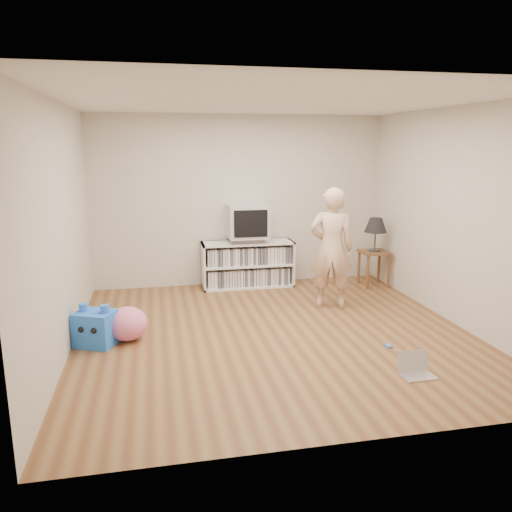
{
  "coord_description": "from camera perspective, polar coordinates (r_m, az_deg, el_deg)",
  "views": [
    {
      "loc": [
        -1.31,
        -5.33,
        2.14
      ],
      "look_at": [
        -0.13,
        0.4,
        0.84
      ],
      "focal_mm": 35.0,
      "sensor_mm": 36.0,
      "label": 1
    }
  ],
  "objects": [
    {
      "name": "ground",
      "position": [
        5.89,
        2.05,
        -8.78
      ],
      "size": [
        4.5,
        4.5,
        0.0
      ],
      "primitive_type": "plane",
      "color": "brown",
      "rests_on": "ground"
    },
    {
      "name": "walls",
      "position": [
        5.55,
        2.15,
        3.82
      ],
      "size": [
        4.52,
        4.52,
        2.6
      ],
      "color": "beige",
      "rests_on": "ground"
    },
    {
      "name": "ceiling",
      "position": [
        5.51,
        2.27,
        17.31
      ],
      "size": [
        4.5,
        4.5,
        0.01
      ],
      "primitive_type": "cube",
      "color": "white",
      "rests_on": "walls"
    },
    {
      "name": "media_unit",
      "position": [
        7.7,
        -0.98,
        -0.9
      ],
      "size": [
        1.4,
        0.45,
        0.7
      ],
      "color": "white",
      "rests_on": "ground"
    },
    {
      "name": "dvd_deck",
      "position": [
        7.61,
        -0.97,
        1.89
      ],
      "size": [
        0.45,
        0.35,
        0.07
      ],
      "primitive_type": "cube",
      "color": "gray",
      "rests_on": "media_unit"
    },
    {
      "name": "crt_tv",
      "position": [
        7.56,
        -0.97,
        4.01
      ],
      "size": [
        0.6,
        0.53,
        0.5
      ],
      "color": "#B1B1B6",
      "rests_on": "dvd_deck"
    },
    {
      "name": "side_table",
      "position": [
        7.91,
        13.33,
        -0.4
      ],
      "size": [
        0.42,
        0.42,
        0.55
      ],
      "color": "brown",
      "rests_on": "ground"
    },
    {
      "name": "table_lamp",
      "position": [
        7.81,
        13.52,
        3.36
      ],
      "size": [
        0.34,
        0.34,
        0.52
      ],
      "color": "#333333",
      "rests_on": "side_table"
    },
    {
      "name": "person",
      "position": [
        6.67,
        8.59,
        0.87
      ],
      "size": [
        0.67,
        0.53,
        1.62
      ],
      "primitive_type": "imported",
      "rotation": [
        0.0,
        0.0,
        2.86
      ],
      "color": "beige",
      "rests_on": "ground"
    },
    {
      "name": "laptop",
      "position": [
        5.11,
        17.75,
        -12.16
      ],
      "size": [
        0.31,
        0.25,
        0.21
      ],
      "rotation": [
        0.0,
        0.0,
        0.02
      ],
      "color": "silver",
      "rests_on": "ground"
    },
    {
      "name": "playing_cards",
      "position": [
        5.69,
        14.91,
        -9.9
      ],
      "size": [
        0.07,
        0.1,
        0.02
      ],
      "primitive_type": "cube",
      "rotation": [
        0.0,
        0.0,
        0.08
      ],
      "color": "#4B74C9",
      "rests_on": "ground"
    },
    {
      "name": "plush_blue",
      "position": [
        5.75,
        -17.87,
        -7.83
      ],
      "size": [
        0.5,
        0.46,
        0.47
      ],
      "rotation": [
        0.0,
        0.0,
        -0.42
      ],
      "color": "blue",
      "rests_on": "ground"
    },
    {
      "name": "plush_pink",
      "position": [
        5.81,
        -14.51,
        -7.51
      ],
      "size": [
        0.52,
        0.52,
        0.38
      ],
      "primitive_type": "ellipsoid",
      "rotation": [
        0.0,
        0.0,
        0.17
      ],
      "color": "pink",
      "rests_on": "ground"
    }
  ]
}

